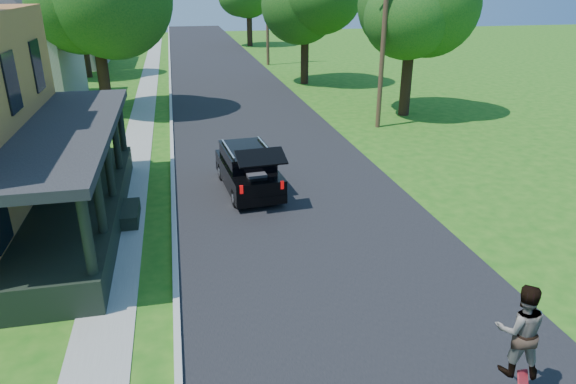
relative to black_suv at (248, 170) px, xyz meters
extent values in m
plane|color=#1E6013|center=(1.40, -7.73, -0.77)|extent=(140.00, 140.00, 0.00)
cube|color=black|center=(1.40, 12.27, -0.77)|extent=(8.00, 120.00, 0.02)
cube|color=#B0B0AA|center=(-2.65, 12.27, -0.77)|extent=(0.15, 120.00, 0.12)
cube|color=gray|center=(-4.20, 12.27, -0.77)|extent=(1.30, 120.00, 0.03)
cube|color=black|center=(-5.40, -1.73, -0.32)|extent=(2.40, 10.00, 0.90)
cube|color=black|center=(-5.40, -1.73, 2.23)|extent=(2.60, 10.30, 0.25)
cube|color=#A09C8E|center=(-12.10, 16.27, 1.73)|extent=(8.00, 8.00, 5.00)
cube|color=#A09C8E|center=(-12.10, 32.27, 1.73)|extent=(8.00, 8.00, 5.00)
cube|color=black|center=(0.00, 0.00, -0.19)|extent=(1.98, 4.10, 0.77)
cube|color=black|center=(-0.01, 0.14, 0.43)|extent=(1.73, 2.58, 0.50)
cube|color=black|center=(-0.01, 0.14, 0.70)|extent=(1.77, 2.66, 0.07)
cube|color=black|center=(0.16, -1.93, 1.08)|extent=(1.60, 0.95, 0.34)
cube|color=#313035|center=(0.10, -1.19, 0.08)|extent=(0.67, 0.59, 0.41)
cube|color=white|center=(-0.68, 0.08, 0.78)|extent=(0.23, 2.18, 0.05)
cube|color=white|center=(0.66, 0.19, 0.78)|extent=(0.23, 2.18, 0.05)
cube|color=#990505|center=(-0.51, -2.01, 0.08)|extent=(0.11, 0.06, 0.27)
cube|color=#990505|center=(0.82, -1.91, 0.08)|extent=(0.11, 0.06, 0.27)
cylinder|color=black|center=(-0.83, 1.25, -0.47)|extent=(0.27, 0.63, 0.61)
cylinder|color=black|center=(0.62, 1.37, -0.47)|extent=(0.27, 0.63, 0.61)
cylinder|color=black|center=(-0.62, -1.36, -0.47)|extent=(0.27, 0.63, 0.61)
cylinder|color=black|center=(0.83, -1.25, -0.47)|extent=(0.27, 0.63, 0.61)
imported|color=black|center=(3.16, -10.73, 0.64)|extent=(1.02, 0.91, 1.75)
cylinder|color=black|center=(-6.09, 12.97, 1.15)|extent=(0.63, 0.63, 3.84)
sphere|color=#38691C|center=(-6.09, 12.97, 5.11)|extent=(6.22, 6.22, 6.14)
cylinder|color=black|center=(-8.79, 25.61, 0.85)|extent=(0.53, 0.53, 3.24)
sphere|color=#38691C|center=(-8.79, 25.61, 4.15)|extent=(5.06, 5.06, 5.05)
sphere|color=#38691C|center=(-9.26, 25.99, 4.71)|extent=(4.50, 4.50, 4.49)
cylinder|color=black|center=(10.04, 9.21, 0.90)|extent=(0.59, 0.59, 3.35)
sphere|color=#38691C|center=(10.04, 9.21, 4.25)|extent=(5.01, 5.01, 5.00)
sphere|color=#38691C|center=(9.52, 9.63, 4.80)|extent=(4.46, 4.46, 4.45)
cylinder|color=black|center=(6.90, 19.48, 0.95)|extent=(0.58, 0.58, 3.45)
sphere|color=#38691C|center=(6.90, 19.48, 4.64)|extent=(6.10, 6.10, 5.90)
cylinder|color=black|center=(6.40, 43.20, 0.89)|extent=(0.69, 0.69, 3.33)
cylinder|color=#493122|center=(7.66, 7.06, 2.87)|extent=(0.30, 0.30, 7.28)
cylinder|color=#493122|center=(5.90, 28.78, 4.30)|extent=(0.31, 0.31, 10.15)
camera|label=1|loc=(-2.25, -16.91, 6.17)|focal=32.00mm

